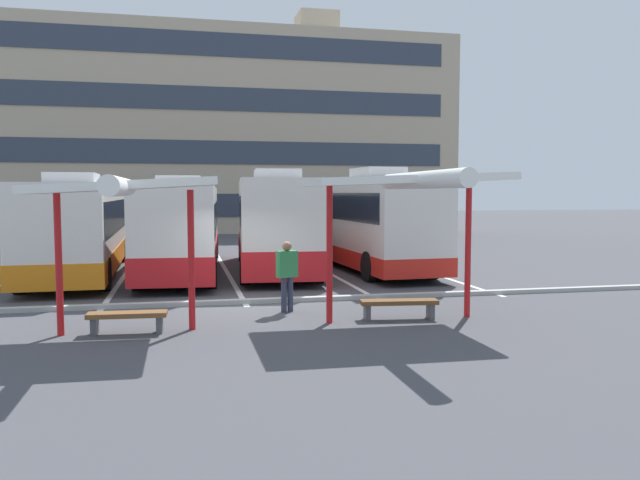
# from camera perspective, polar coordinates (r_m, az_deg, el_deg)

# --- Properties ---
(ground_plane) EXTENTS (160.00, 160.00, 0.00)m
(ground_plane) POSITION_cam_1_polar(r_m,az_deg,el_deg) (16.38, -6.66, -5.97)
(ground_plane) COLOR #47474C
(terminal_building) EXTENTS (38.09, 14.23, 17.60)m
(terminal_building) POSITION_cam_1_polar(r_m,az_deg,el_deg) (52.06, -10.71, 9.20)
(terminal_building) COLOR tan
(terminal_building) RESTS_ON ground
(coach_bus_0) EXTENTS (2.92, 11.53, 3.56)m
(coach_bus_0) POSITION_cam_1_polar(r_m,az_deg,el_deg) (23.86, -20.93, 0.98)
(coach_bus_0) COLOR silver
(coach_bus_0) RESTS_ON ground
(coach_bus_1) EXTENTS (3.18, 12.36, 3.48)m
(coach_bus_1) POSITION_cam_1_polar(r_m,az_deg,el_deg) (23.90, -12.28, 1.04)
(coach_bus_1) COLOR silver
(coach_bus_1) RESTS_ON ground
(coach_bus_2) EXTENTS (3.44, 10.30, 3.72)m
(coach_bus_2) POSITION_cam_1_polar(r_m,az_deg,el_deg) (23.51, -4.10, 1.37)
(coach_bus_2) COLOR silver
(coach_bus_2) RESTS_ON ground
(coach_bus_3) EXTENTS (2.92, 10.60, 3.81)m
(coach_bus_3) POSITION_cam_1_polar(r_m,az_deg,el_deg) (24.33, 4.14, 1.68)
(coach_bus_3) COLOR silver
(coach_bus_3) RESTS_ON ground
(lane_stripe_0) EXTENTS (0.16, 14.00, 0.01)m
(lane_stripe_0) POSITION_cam_1_polar(r_m,az_deg,el_deg) (23.76, -26.00, -3.17)
(lane_stripe_0) COLOR white
(lane_stripe_0) RESTS_ON ground
(lane_stripe_1) EXTENTS (0.16, 14.00, 0.01)m
(lane_stripe_1) POSITION_cam_1_polar(r_m,az_deg,el_deg) (23.18, -17.30, -3.10)
(lane_stripe_1) COLOR white
(lane_stripe_1) RESTS_ON ground
(lane_stripe_2) EXTENTS (0.16, 14.00, 0.01)m
(lane_stripe_2) POSITION_cam_1_polar(r_m,az_deg,el_deg) (23.15, -8.37, -2.96)
(lane_stripe_2) COLOR white
(lane_stripe_2) RESTS_ON ground
(lane_stripe_3) EXTENTS (0.16, 14.00, 0.01)m
(lane_stripe_3) POSITION_cam_1_polar(r_m,az_deg,el_deg) (23.67, 0.37, -2.76)
(lane_stripe_3) COLOR white
(lane_stripe_3) RESTS_ON ground
(lane_stripe_4) EXTENTS (0.16, 14.00, 0.01)m
(lane_stripe_4) POSITION_cam_1_polar(r_m,az_deg,el_deg) (24.71, 8.55, -2.51)
(lane_stripe_4) COLOR white
(lane_stripe_4) RESTS_ON ground
(waiting_shelter_0) EXTENTS (3.64, 4.34, 3.23)m
(waiting_shelter_0) POSITION_cam_1_polar(r_m,az_deg,el_deg) (13.30, -17.35, 4.33)
(waiting_shelter_0) COLOR red
(waiting_shelter_0) RESTS_ON ground
(bench_0) EXTENTS (1.62, 0.52, 0.45)m
(bench_0) POSITION_cam_1_polar(r_m,az_deg,el_deg) (13.68, -17.06, -6.74)
(bench_0) COLOR brown
(bench_0) RESTS_ON ground
(waiting_shelter_1) EXTENTS (4.33, 4.88, 3.36)m
(waiting_shelter_1) POSITION_cam_1_polar(r_m,az_deg,el_deg) (14.14, 7.73, 5.11)
(waiting_shelter_1) COLOR red
(waiting_shelter_1) RESTS_ON ground
(bench_1) EXTENTS (1.82, 0.62, 0.45)m
(bench_1) POSITION_cam_1_polar(r_m,az_deg,el_deg) (14.67, 7.16, -5.83)
(bench_1) COLOR brown
(bench_1) RESTS_ON ground
(platform_kerb) EXTENTS (44.00, 0.24, 0.12)m
(platform_kerb) POSITION_cam_1_polar(r_m,az_deg,el_deg) (16.72, -6.79, -5.54)
(platform_kerb) COLOR #ADADA8
(platform_kerb) RESTS_ON ground
(waiting_passenger_0) EXTENTS (0.54, 0.36, 1.73)m
(waiting_passenger_0) POSITION_cam_1_polar(r_m,az_deg,el_deg) (15.36, -3.01, -2.82)
(waiting_passenger_0) COLOR #33384C
(waiting_passenger_0) RESTS_ON ground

